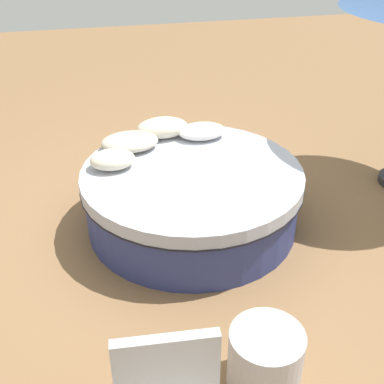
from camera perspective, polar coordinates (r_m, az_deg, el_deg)
ground_plane at (r=4.76m, az=-0.00°, el=-3.57°), size 16.00×16.00×0.00m
round_bed at (r=4.60m, az=-0.00°, el=-0.54°), size 2.02×2.02×0.58m
throw_pillow_0 at (r=5.01m, az=1.14°, el=7.01°), size 0.48×0.32×0.15m
throw_pillow_1 at (r=5.03m, az=-3.41°, el=7.40°), size 0.52×0.30×0.20m
throw_pillow_2 at (r=4.83m, az=-7.17°, el=5.76°), size 0.55×0.39×0.15m
throw_pillow_3 at (r=4.51m, az=-9.14°, el=3.71°), size 0.40×0.30×0.17m
side_table at (r=3.32m, az=8.40°, el=-18.53°), size 0.47×0.47×0.44m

